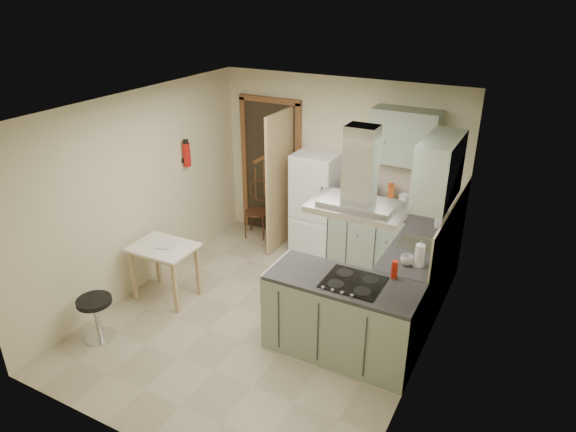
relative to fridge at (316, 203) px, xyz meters
The scene contains 28 objects.
floor 1.96m from the fridge, 83.66° to the right, with size 4.20×4.20×0.00m, color tan.
ceiling 2.52m from the fridge, 83.66° to the right, with size 4.20×4.20×0.00m, color silver.
back_wall 0.62m from the fridge, 56.31° to the left, with size 3.60×3.60×0.00m, color beige.
left_wall 2.46m from the fridge, 131.63° to the right, with size 4.20×4.20×0.00m, color beige.
right_wall 2.74m from the fridge, 41.99° to the right, with size 4.20×4.20×0.00m, color beige.
doorway 0.99m from the fridge, 163.30° to the left, with size 1.10×0.12×2.10m, color brown.
fridge is the anchor object (origin of this frame).
counter_back 0.91m from the fridge, ahead, with size 1.08×0.60×0.90m, color #9EB2A0.
counter_right 1.85m from the fridge, 21.66° to the right, with size 0.60×1.95×0.90m, color #9EB2A0.
splashback 1.26m from the fridge, 13.94° to the left, with size 1.68×0.02×0.50m, color beige.
wall_cabinet_back 1.60m from the fridge, ahead, with size 0.85×0.35×0.70m, color #9EB2A0.
wall_cabinet_right 2.33m from the fridge, 27.50° to the right, with size 0.35×0.90×0.70m, color #9EB2A0.
peninsula 2.35m from the fridge, 58.26° to the right, with size 1.55×0.65×0.90m, color #9EB2A0.
hob 2.39m from the fridge, 56.21° to the right, with size 0.58×0.50×0.01m, color black.
extractor_hood 2.57m from the fridge, 56.21° to the right, with size 0.90×0.55×0.10m, color silver.
sink 1.91m from the fridge, 26.57° to the right, with size 0.45×0.40×0.01m, color silver.
fire_extinguisher 1.93m from the fridge, 149.70° to the right, with size 0.10×0.10×0.32m, color #B2140F.
drop_leaf_table 2.33m from the fridge, 119.23° to the right, with size 0.76×0.57×0.72m, color tan.
bentwood_chair 1.07m from the fridge, behind, with size 0.36×0.36×0.80m, color #462E17.
stool 3.30m from the fridge, 112.72° to the right, with size 0.38×0.38×0.51m, color black.
microwave 0.70m from the fridge, ahead, with size 0.46×0.31×0.26m, color black.
kettle 1.27m from the fridge, ahead, with size 0.15×0.15×0.22m, color silver.
cereal_box 1.09m from the fridge, ahead, with size 0.08×0.19×0.29m, color #CE5118.
soap_bottle 1.82m from the fridge, ahead, with size 0.08×0.08×0.17m, color #BABAC7.
paper_towel 2.27m from the fridge, 36.49° to the right, with size 0.10×0.10×0.26m, color silver.
cup 2.19m from the fridge, 39.11° to the right, with size 0.13×0.13×0.10m, color silver.
red_bottle 2.38m from the fridge, 45.71° to the right, with size 0.07×0.07×0.19m, color red.
book 2.31m from the fridge, 121.16° to the right, with size 0.19×0.25×0.11m, color #9C3434.
Camera 1 is at (2.59, -4.36, 3.63)m, focal length 32.00 mm.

